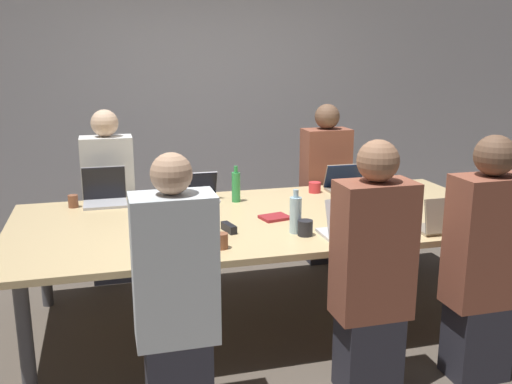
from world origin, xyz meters
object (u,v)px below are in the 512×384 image
Objects in this scene: laptop_near_midright at (350,225)px; person_near_midright at (372,274)px; cup_near_midright at (305,228)px; bottle_near_midright at (296,214)px; person_far_left at (109,200)px; cup_near_left at (221,241)px; cup_far_left at (73,201)px; laptop_near_right at (444,222)px; person_far_right at (325,186)px; laptop_far_left at (105,193)px; laptop_near_left at (175,244)px; laptop_far_right at (346,183)px; bottle_far_midleft at (236,186)px; person_near_left at (176,298)px; stapler at (229,228)px; laptop_far_midleft at (197,192)px; cup_far_midleft at (166,198)px; cup_far_right at (315,187)px.

person_near_midright is at bearing 80.52° from laptop_near_midright.
bottle_near_midright is (-0.04, 0.07, 0.07)m from cup_near_midright.
person_far_left is 1.65m from cup_near_left.
laptop_near_right reaches higher than cup_far_left.
person_far_right reaches higher than laptop_near_midright.
laptop_far_left is 1.54m from bottle_near_midright.
laptop_near_left is (-0.81, -0.15, 0.02)m from cup_near_midright.
bottle_far_midleft is at bearing -173.25° from laptop_far_right.
laptop_far_left is 1.86m from laptop_near_midright.
person_near_midright is 1.01× the size of person_near_left.
laptop_near_left is (-0.59, -1.05, -0.05)m from bottle_far_midleft.
laptop_far_left is at bearing 136.63° from cup_near_midright.
bottle_far_midleft is 0.74m from stapler.
cup_near_midright is (0.22, -0.90, -0.07)m from bottle_far_midleft.
laptop_near_right is (1.35, -1.17, 0.00)m from laptop_far_midleft.
person_near_left is at bearing -113.83° from bottle_far_midleft.
laptop_far_left is at bearing 117.56° from cup_near_left.
person_near_midright reaches higher than stapler.
cup_far_midleft is at bearing 99.50° from stapler.
bottle_near_midright reaches higher than laptop_near_right.
laptop_near_right is 0.97× the size of laptop_near_left.
person_near_midright reaches higher than cup_near_left.
laptop_near_midright reaches higher than cup_far_midleft.
cup_far_left is at bearing 178.94° from laptop_far_right.
bottle_far_midleft is at bearing -64.36° from laptop_near_midright.
person_near_midright is at bearing -45.79° from cup_far_left.
cup_far_midleft is 0.82m from stapler.
bottle_near_midright is 1.05m from person_near_left.
stapler is at bearing -60.38° from person_far_left.
person_near_midright is 4.35× the size of laptop_far_right.
bottle_far_midleft is 1.60m from person_near_left.
laptop_near_right is at bearing 173.05° from laptop_near_midright.
laptop_near_left is 0.43m from person_near_left.
laptop_far_left is at bearing -79.54° from person_near_left.
laptop_far_midleft is at bearing 82.05° from stapler.
person_far_left is 14.58× the size of cup_far_right.
laptop_far_midleft is at bearing -179.87° from cup_far_right.
person_near_midright is 14.64× the size of cup_far_right.
cup_far_right is (0.49, 0.95, -0.08)m from bottle_near_midright.
stapler is at bearing -144.59° from laptop_far_right.
cup_far_left is 0.29× the size of laptop_near_right.
laptop_far_right is 3.37× the size of cup_far_right.
person_far_left is 0.64m from cup_far_midleft.
bottle_far_midleft is at bearing -44.71° from laptop_near_right.
person_near_left is at bearing 82.43° from laptop_near_left.
cup_far_left is at bearing 125.73° from stapler.
cup_far_left is 0.28× the size of laptop_near_left.
cup_far_right is at bearing 2.94° from cup_far_midleft.
cup_far_midleft is (0.43, -0.15, -0.03)m from laptop_far_left.
person_far_left reaches higher than laptop_far_left.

